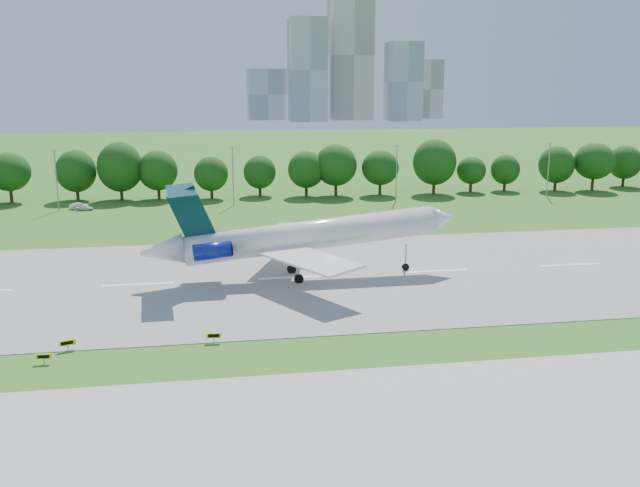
{
  "coord_description": "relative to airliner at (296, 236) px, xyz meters",
  "views": [
    {
      "loc": [
        8.62,
        -65.85,
        25.98
      ],
      "look_at": [
        22.62,
        18.0,
        6.24
      ],
      "focal_mm": 40.0,
      "sensor_mm": 36.0,
      "label": 1
    }
  ],
  "objects": [
    {
      "name": "service_vehicle_a",
      "position": [
        -36.81,
        58.55,
        -5.15
      ],
      "size": [
        4.02,
        2.81,
        1.26
      ],
      "primitive_type": "imported",
      "rotation": [
        0.0,
        0.0,
        2.01
      ],
      "color": "silver",
      "rests_on": "ground"
    },
    {
      "name": "taxi_sign_centre",
      "position": [
        -27.06,
        -25.17,
        -5.04
      ],
      "size": [
        1.42,
        0.22,
        0.99
      ],
      "rotation": [
        0.0,
        0.0,
        -0.03
      ],
      "color": "gray",
      "rests_on": "ground"
    },
    {
      "name": "ground",
      "position": [
        -20.52,
        -24.86,
        -5.78
      ],
      "size": [
        600.0,
        600.0,
        0.0
      ],
      "primitive_type": "plane",
      "color": "#2F5E18",
      "rests_on": "ground"
    },
    {
      "name": "taxiway",
      "position": [
        -20.52,
        -42.86,
        -5.74
      ],
      "size": [
        400.0,
        23.0,
        0.08
      ],
      "primitive_type": "cube",
      "color": "#ADADA8",
      "rests_on": "ground"
    },
    {
      "name": "light_poles",
      "position": [
        -23.02,
        57.14,
        0.56
      ],
      "size": [
        175.9,
        0.25,
        12.19
      ],
      "color": "gray",
      "rests_on": "ground"
    },
    {
      "name": "taxi_sign_right",
      "position": [
        -11.33,
        -22.3,
        -5.0
      ],
      "size": [
        1.5,
        0.29,
        1.05
      ],
      "rotation": [
        0.0,
        0.0,
        -0.08
      ],
      "color": "gray",
      "rests_on": "ground"
    },
    {
      "name": "tree_line",
      "position": [
        -20.52,
        67.14,
        0.41
      ],
      "size": [
        288.4,
        8.4,
        10.4
      ],
      "color": "#382314",
      "rests_on": "ground"
    },
    {
      "name": "taxi_sign_left",
      "position": [
        -25.44,
        -22.07,
        -4.96
      ],
      "size": [
        1.53,
        0.69,
        1.1
      ],
      "rotation": [
        0.0,
        0.0,
        0.34
      ],
      "color": "gray",
      "rests_on": "ground"
    },
    {
      "name": "runway",
      "position": [
        -20.52,
        0.14,
        -5.74
      ],
      "size": [
        400.0,
        45.0,
        0.08
      ],
      "primitive_type": "cube",
      "color": "gray",
      "rests_on": "ground"
    },
    {
      "name": "skyline",
      "position": [
        79.64,
        365.75,
        24.69
      ],
      "size": [
        127.0,
        52.0,
        80.0
      ],
      "color": "#B2B2B7",
      "rests_on": "ground"
    },
    {
      "name": "airliner",
      "position": [
        0.0,
        0.0,
        0.0
      ],
      "size": [
        42.66,
        30.91,
        12.97
      ],
      "rotation": [
        0.0,
        -0.08,
        0.07
      ],
      "color": "white",
      "rests_on": "ground"
    },
    {
      "name": "service_vehicle_b",
      "position": [
        -35.41,
        56.55,
        -5.23
      ],
      "size": [
        3.24,
        1.32,
        1.1
      ],
      "primitive_type": "imported",
      "rotation": [
        0.0,
        0.0,
        1.56
      ],
      "color": "silver",
      "rests_on": "ground"
    }
  ]
}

